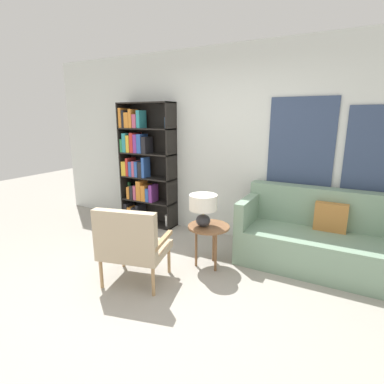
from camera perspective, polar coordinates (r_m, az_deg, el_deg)
The scene contains 7 objects.
ground_plane at distance 3.15m, azimuth -9.82°, elevation -19.77°, with size 14.00×14.00×0.00m, color #9E998E.
wall_back at distance 4.38m, azimuth 6.77°, elevation 8.83°, with size 6.40×0.08×2.70m.
bookshelf at distance 4.97m, azimuth -9.53°, elevation 4.87°, with size 0.94×0.30×1.97m.
armchair at distance 3.20m, azimuth -11.58°, elevation -9.39°, with size 0.77×0.70×0.86m.
couch at distance 3.90m, azimuth 24.40°, elevation -8.45°, with size 2.00×0.81×0.91m.
side_table at distance 3.54m, azimuth 3.20°, elevation -7.31°, with size 0.49×0.49×0.51m.
table_lamp at distance 3.42m, azimuth 2.16°, elevation -2.61°, with size 0.32×0.32×0.38m.
Camera 1 is at (1.67, -2.02, 1.74)m, focal length 28.00 mm.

